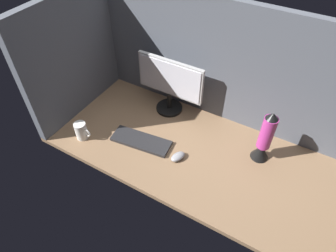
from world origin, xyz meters
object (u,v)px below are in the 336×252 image
at_px(keyboard, 141,141).
at_px(lava_lamp, 265,140).
at_px(mug_ceramic_white, 81,131).
at_px(mouse, 178,157).
at_px(monitor, 170,83).

relative_size(keyboard, lava_lamp, 1.07).
height_order(mug_ceramic_white, lava_lamp, lava_lamp).
height_order(keyboard, mouse, mouse).
height_order(monitor, mouse, monitor).
distance_m(monitor, lava_lamp, 0.69).
xyz_separation_m(monitor, mouse, (0.26, -0.36, -0.20)).
bearing_deg(mug_ceramic_white, lava_lamp, 21.87).
distance_m(keyboard, mug_ceramic_white, 0.37).
bearing_deg(mouse, keyboard, -160.22).
relative_size(monitor, mouse, 4.76).
relative_size(monitor, keyboard, 1.24).
bearing_deg(lava_lamp, keyboard, -159.18).
bearing_deg(mouse, lava_lamp, 51.80).
bearing_deg(lava_lamp, mug_ceramic_white, -158.13).
bearing_deg(monitor, mouse, -54.00).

